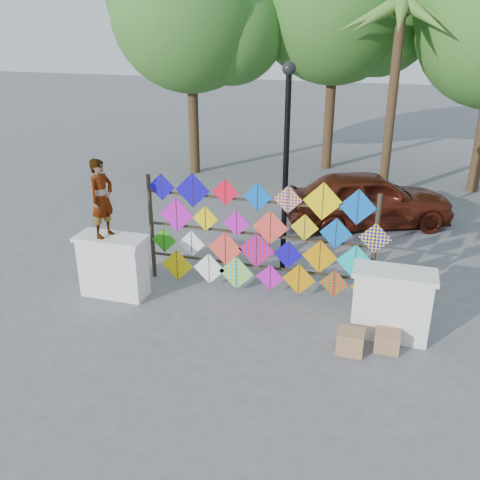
# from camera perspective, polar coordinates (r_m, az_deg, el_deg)

# --- Properties ---
(ground) EXTENTS (80.00, 80.00, 0.00)m
(ground) POSITION_cam_1_polar(r_m,az_deg,el_deg) (10.51, 0.57, -7.29)
(ground) COLOR slate
(ground) RESTS_ON ground
(parapet_left) EXTENTS (1.40, 0.65, 1.28)m
(parapet_left) POSITION_cam_1_polar(r_m,az_deg,el_deg) (11.01, -13.36, -2.66)
(parapet_left) COLOR white
(parapet_left) RESTS_ON ground
(parapet_right) EXTENTS (1.40, 0.65, 1.28)m
(parapet_right) POSITION_cam_1_polar(r_m,az_deg,el_deg) (9.71, 15.84, -6.54)
(parapet_right) COLOR white
(parapet_right) RESTS_ON ground
(kite_rack) EXTENTS (4.94, 0.24, 2.46)m
(kite_rack) POSITION_cam_1_polar(r_m,az_deg,el_deg) (10.58, 2.13, 0.23)
(kite_rack) COLOR #2D2519
(kite_rack) RESTS_ON ground
(tree_west) EXTENTS (5.85, 5.20, 8.01)m
(tree_west) POSITION_cam_1_polar(r_m,az_deg,el_deg) (19.07, -5.03, 23.02)
(tree_west) COLOR #4F3822
(tree_west) RESTS_ON ground
(tree_mid) EXTENTS (6.30, 5.60, 8.61)m
(tree_mid) POSITION_cam_1_polar(r_m,az_deg,el_deg) (19.93, 10.60, 23.87)
(tree_mid) COLOR #4F3822
(tree_mid) RESTS_ON ground
(palm_tree) EXTENTS (3.62, 3.62, 5.83)m
(palm_tree) POSITION_cam_1_polar(r_m,az_deg,el_deg) (16.75, 16.68, 20.81)
(palm_tree) COLOR #4F3822
(palm_tree) RESTS_ON ground
(vendor_woman) EXTENTS (0.49, 0.63, 1.54)m
(vendor_woman) POSITION_cam_1_polar(r_m,az_deg,el_deg) (10.56, -14.54, 4.31)
(vendor_woman) COLOR #99999E
(vendor_woman) RESTS_ON parapet_left
(sedan) EXTENTS (4.77, 3.42, 1.51)m
(sedan) POSITION_cam_1_polar(r_m,az_deg,el_deg) (14.73, 13.54, 4.29)
(sedan) COLOR #4C180D
(sedan) RESTS_ON ground
(lamppost) EXTENTS (0.28, 0.28, 4.46)m
(lamppost) POSITION_cam_1_polar(r_m,az_deg,el_deg) (11.27, 4.96, 9.48)
(lamppost) COLOR black
(lamppost) RESTS_ON ground
(cardboard_box_near) EXTENTS (0.44, 0.39, 0.39)m
(cardboard_box_near) POSITION_cam_1_polar(r_m,az_deg,el_deg) (9.35, 11.70, -10.56)
(cardboard_box_near) COLOR #AF7F55
(cardboard_box_near) RESTS_ON ground
(cardboard_box_far) EXTENTS (0.42, 0.38, 0.35)m
(cardboard_box_far) POSITION_cam_1_polar(r_m,az_deg,el_deg) (9.57, 15.41, -10.27)
(cardboard_box_far) COLOR #AF7F55
(cardboard_box_far) RESTS_ON ground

